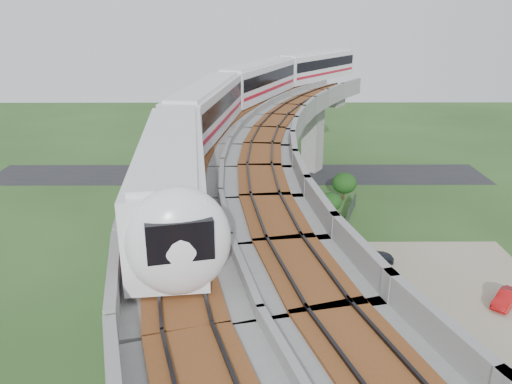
{
  "coord_description": "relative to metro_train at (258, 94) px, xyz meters",
  "views": [
    {
      "loc": [
        1.8,
        -28.29,
        19.2
      ],
      "look_at": [
        1.96,
        3.43,
        7.5
      ],
      "focal_mm": 35.0,
      "sensor_mm": 36.0,
      "label": 1
    }
  ],
  "objects": [
    {
      "name": "ground",
      "position": [
        -2.17,
        -14.64,
        -12.31
      ],
      "size": [
        160.0,
        160.0,
        0.0
      ],
      "primitive_type": "plane",
      "color": "#2A471C",
      "rests_on": "ground"
    },
    {
      "name": "dirt_lot",
      "position": [
        11.83,
        -16.64,
        -12.29
      ],
      "size": [
        18.0,
        26.0,
        0.04
      ],
      "primitive_type": "cube",
      "color": "gray",
      "rests_on": "ground"
    },
    {
      "name": "asphalt_road",
      "position": [
        -2.17,
        15.36,
        -12.29
      ],
      "size": [
        60.0,
        8.0,
        0.03
      ],
      "primitive_type": "cube",
      "color": "#232326",
      "rests_on": "ground"
    },
    {
      "name": "viaduct",
      "position": [
        1.67,
        -14.64,
        -3.26
      ],
      "size": [
        19.58,
        73.98,
        11.4
      ],
      "color": "#99968E",
      "rests_on": "ground"
    },
    {
      "name": "metro_train",
      "position": [
        0.0,
        0.0,
        0.0
      ],
      "size": [
        19.55,
        59.4,
        3.64
      ],
      "color": "silver",
      "rests_on": "ground"
    },
    {
      "name": "fence",
      "position": [
        7.58,
        -14.64,
        -11.56
      ],
      "size": [
        3.87,
        38.73,
        1.5
      ],
      "color": "#2D382D",
      "rests_on": "ground"
    },
    {
      "name": "tree_0",
      "position": [
        9.2,
        6.58,
        -10.38
      ],
      "size": [
        2.6,
        2.6,
        3.03
      ],
      "color": "#382314",
      "rests_on": "ground"
    },
    {
      "name": "tree_1",
      "position": [
        6.79,
        0.22,
        -10.02
      ],
      "size": [
        2.08,
        2.08,
        3.18
      ],
      "color": "#382314",
      "rests_on": "ground"
    },
    {
      "name": "tree_2",
      "position": [
        5.34,
        -6.87,
        -9.75
      ],
      "size": [
        2.6,
        2.6,
        3.67
      ],
      "color": "#382314",
      "rests_on": "ground"
    },
    {
      "name": "tree_3",
      "position": [
        4.83,
        -11.93,
        -9.83
      ],
      "size": [
        2.28,
        2.28,
        3.45
      ],
      "color": "#382314",
      "rests_on": "ground"
    },
    {
      "name": "tree_4",
      "position": [
        4.37,
        -19.06,
        -10.53
      ],
      "size": [
        2.79,
        2.79,
        2.97
      ],
      "color": "#382314",
      "rests_on": "ground"
    },
    {
      "name": "car_red",
      "position": [
        16.9,
        -13.56,
        -11.76
      ],
      "size": [
        2.93,
        3.0,
        1.02
      ],
      "primitive_type": "imported",
      "rotation": [
        0.0,
        0.0,
        -0.76
      ],
      "color": "#AF1011",
      "rests_on": "dirt_lot"
    },
    {
      "name": "car_dark",
      "position": [
        9.05,
        -7.34,
        -11.74
      ],
      "size": [
        3.69,
        1.64,
        1.05
      ],
      "primitive_type": "imported",
      "rotation": [
        0.0,
        0.0,
        1.62
      ],
      "color": "black",
      "rests_on": "dirt_lot"
    }
  ]
}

